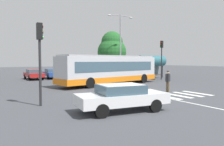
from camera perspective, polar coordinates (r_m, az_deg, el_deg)
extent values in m
plane|color=#424449|center=(17.70, 6.47, -4.97)|extent=(160.00, 160.00, 0.00)
cylinder|color=black|center=(26.77, 4.30, -1.10)|extent=(1.04, 0.49, 1.00)
cylinder|color=black|center=(25.21, 8.16, -1.39)|extent=(1.04, 0.49, 1.00)
cylinder|color=black|center=(21.98, -9.40, -2.08)|extent=(1.04, 0.49, 1.00)
cylinder|color=black|center=(20.05, -5.79, -2.56)|extent=(1.04, 0.49, 1.00)
cube|color=silver|center=(23.09, -0.45, 1.02)|extent=(12.02, 4.80, 2.55)
cube|color=orange|center=(23.15, -0.45, -1.46)|extent=(12.14, 4.84, 0.55)
cube|color=#3D5666|center=(23.08, -0.45, 1.78)|extent=(10.65, 4.57, 0.96)
cube|color=#3D5666|center=(27.33, 8.82, 1.75)|extent=(0.48, 2.21, 1.63)
cube|color=black|center=(27.32, 8.84, 3.62)|extent=(0.44, 1.91, 0.28)
cube|color=#99999E|center=(23.08, -0.45, 4.38)|extent=(11.52, 4.50, 0.16)
cube|color=#28282B|center=(27.49, 8.95, -1.16)|extent=(0.62, 2.52, 0.36)
cylinder|color=brown|center=(18.19, 14.07, -3.47)|extent=(0.16, 0.16, 0.85)
cylinder|color=brown|center=(18.14, 14.46, -3.49)|extent=(0.16, 0.16, 0.85)
cube|color=#232328|center=(18.10, 14.30, -1.20)|extent=(0.47, 0.40, 0.60)
cylinder|color=#232328|center=(17.88, 14.02, -1.35)|extent=(0.10, 0.10, 0.55)
cylinder|color=#232328|center=(18.32, 14.57, -1.25)|extent=(0.10, 0.10, 0.55)
sphere|color=tan|center=(18.07, 14.31, 0.10)|extent=(0.22, 0.22, 0.22)
sphere|color=black|center=(18.07, 14.32, 0.30)|extent=(0.19, 0.19, 0.19)
cylinder|color=black|center=(12.40, 6.72, -6.99)|extent=(0.66, 0.28, 0.64)
cylinder|color=black|center=(11.02, 11.19, -8.33)|extent=(0.66, 0.28, 0.64)
cylinder|color=black|center=(11.27, -5.72, -8.03)|extent=(0.66, 0.28, 0.64)
cylinder|color=black|center=(9.72, -2.62, -9.83)|extent=(0.66, 0.28, 0.64)
cube|color=white|center=(10.96, 2.64, -6.63)|extent=(4.69, 2.35, 0.52)
cube|color=#3D5666|center=(10.85, 2.22, -4.16)|extent=(2.34, 1.85, 0.44)
cube|color=white|center=(10.83, 2.22, -3.19)|extent=(2.15, 1.75, 0.09)
cylinder|color=black|center=(32.39, -21.64, -0.89)|extent=(0.22, 0.65, 0.64)
cylinder|color=black|center=(32.74, -18.76, -0.79)|extent=(0.22, 0.65, 0.64)
cylinder|color=black|center=(29.66, -20.64, -1.23)|extent=(0.22, 0.65, 0.64)
cylinder|color=black|center=(30.04, -17.51, -1.12)|extent=(0.22, 0.65, 0.64)
cube|color=#AD1E1E|center=(31.17, -19.66, -0.41)|extent=(1.95, 4.55, 0.52)
cube|color=#3D5666|center=(31.06, -19.64, 0.46)|extent=(1.66, 2.20, 0.44)
cube|color=#AD1E1E|center=(31.05, -19.65, 0.80)|extent=(1.58, 2.02, 0.09)
cylinder|color=black|center=(33.33, -17.26, -0.70)|extent=(0.22, 0.65, 0.64)
cylinder|color=black|center=(33.71, -14.47, -0.61)|extent=(0.22, 0.65, 0.64)
cylinder|color=black|center=(30.61, -16.21, -1.02)|extent=(0.22, 0.65, 0.64)
cylinder|color=black|center=(31.02, -13.19, -0.92)|extent=(0.22, 0.65, 0.64)
cube|color=#234293|center=(32.13, -15.30, -0.23)|extent=(1.96, 4.55, 0.52)
cube|color=#3D5666|center=(32.02, -15.28, 0.61)|extent=(1.67, 2.21, 0.44)
cube|color=#234293|center=(32.02, -15.28, 0.94)|extent=(1.59, 2.03, 0.09)
cylinder|color=black|center=(33.33, -12.34, -0.63)|extent=(0.21, 0.64, 0.64)
cylinder|color=black|center=(33.92, -9.67, -0.53)|extent=(0.21, 0.64, 0.64)
cylinder|color=black|center=(30.72, -10.61, -0.93)|extent=(0.21, 0.64, 0.64)
cylinder|color=black|center=(31.36, -7.75, -0.82)|extent=(0.21, 0.64, 0.64)
cube|color=#B7BABF|center=(32.30, -10.12, -0.15)|extent=(1.90, 4.53, 0.52)
cube|color=#3D5666|center=(32.19, -10.07, 0.69)|extent=(1.64, 2.19, 0.44)
cube|color=#B7BABF|center=(32.18, -10.07, 1.02)|extent=(1.56, 2.01, 0.09)
cylinder|color=#28282B|center=(12.75, -18.15, 0.00)|extent=(0.14, 0.14, 3.67)
cube|color=black|center=(12.83, -18.33, 10.24)|extent=(0.28, 0.32, 0.90)
cylinder|color=#410907|center=(12.90, -17.60, 11.42)|extent=(0.04, 0.20, 0.20)
cylinder|color=#463707|center=(12.86, -17.58, 10.10)|extent=(0.04, 0.20, 0.20)
cylinder|color=green|center=(12.83, -17.55, 8.77)|extent=(0.04, 0.20, 0.20)
cylinder|color=#28282B|center=(29.93, 12.72, 2.39)|extent=(0.14, 0.14, 4.24)
cube|color=black|center=(30.01, 12.78, 7.29)|extent=(0.28, 0.32, 0.90)
cylinder|color=red|center=(29.91, 12.55, 7.83)|extent=(0.04, 0.20, 0.20)
cylinder|color=#463707|center=(29.89, 12.54, 7.26)|extent=(0.04, 0.20, 0.20)
cylinder|color=#093B10|center=(29.87, 12.54, 6.68)|extent=(0.04, 0.20, 0.20)
cylinder|color=#28282B|center=(30.79, 7.30, 0.66)|extent=(0.12, 0.12, 2.30)
cylinder|color=#28282B|center=(33.51, 12.94, 0.81)|extent=(0.12, 0.12, 2.30)
cube|color=slate|center=(32.64, 9.44, 0.99)|extent=(4.01, 0.04, 1.93)
cylinder|color=#2D6670|center=(32.08, 10.27, 3.11)|extent=(4.26, 1.54, 1.54)
cube|color=#4C3823|center=(32.15, 10.23, -0.51)|extent=(3.34, 0.36, 0.08)
cylinder|color=#939399|center=(31.79, 2.20, 6.87)|extent=(0.20, 0.20, 9.07)
cylinder|color=#939399|center=(32.85, 3.59, 14.47)|extent=(1.81, 0.10, 0.10)
ellipsoid|color=silver|center=(33.34, 4.92, 14.07)|extent=(0.60, 0.32, 0.20)
cylinder|color=#939399|center=(31.89, 0.81, 14.81)|extent=(1.81, 0.10, 0.10)
ellipsoid|color=silver|center=(31.41, -0.65, 14.75)|extent=(0.60, 0.32, 0.20)
cylinder|color=brown|center=(36.20, -0.03, 1.03)|extent=(0.36, 0.36, 2.25)
sphere|color=#236028|center=(36.20, -0.03, 5.43)|extent=(4.73, 4.73, 4.73)
sphere|color=#236028|center=(36.42, 0.02, 8.03)|extent=(3.54, 3.54, 3.54)
cube|color=silver|center=(14.45, 7.59, -6.81)|extent=(0.45, 2.75, 0.01)
cube|color=silver|center=(15.14, 10.86, -6.38)|extent=(0.45, 2.75, 0.01)
cube|color=silver|center=(15.87, 13.84, -5.97)|extent=(0.45, 2.75, 0.01)
cube|color=silver|center=(16.65, 16.53, -5.58)|extent=(0.45, 2.75, 0.01)
cube|color=silver|center=(17.46, 18.98, -5.22)|extent=(0.45, 2.75, 0.01)
cube|color=silver|center=(18.30, 21.21, -4.88)|extent=(0.45, 2.75, 0.01)
cube|color=silver|center=(19.32, 2.93, -4.25)|extent=(0.16, 24.00, 0.01)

